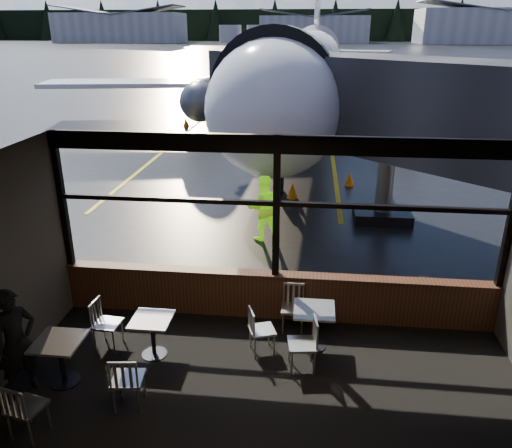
% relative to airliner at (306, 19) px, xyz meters
% --- Properties ---
extents(ground_plane, '(520.00, 520.00, 0.00)m').
position_rel_airliner_xyz_m(ground_plane, '(-0.04, 100.03, -5.56)').
color(ground_plane, black).
rests_on(ground_plane, ground).
extents(carpet_floor, '(8.00, 6.00, 0.01)m').
position_rel_airliner_xyz_m(carpet_floor, '(-0.04, -22.97, -5.55)').
color(carpet_floor, black).
rests_on(carpet_floor, ground).
extents(ceiling, '(8.00, 6.00, 0.04)m').
position_rel_airliner_xyz_m(ceiling, '(-0.04, -22.97, -2.06)').
color(ceiling, '#38332D').
rests_on(ceiling, ground).
extents(window_sill, '(8.00, 0.28, 0.90)m').
position_rel_airliner_xyz_m(window_sill, '(-0.04, -19.97, -5.11)').
color(window_sill, '#4B2716').
rests_on(window_sill, ground).
extents(window_header, '(8.00, 0.18, 0.30)m').
position_rel_airliner_xyz_m(window_header, '(-0.04, -19.97, -2.21)').
color(window_header, black).
rests_on(window_header, ground).
extents(mullion_left, '(0.12, 0.12, 2.60)m').
position_rel_airliner_xyz_m(mullion_left, '(-3.99, -19.97, -3.36)').
color(mullion_left, black).
rests_on(mullion_left, ground).
extents(mullion_centre, '(0.12, 0.12, 2.60)m').
position_rel_airliner_xyz_m(mullion_centre, '(-0.04, -19.97, -3.36)').
color(mullion_centre, black).
rests_on(mullion_centre, ground).
extents(mullion_right, '(0.12, 0.12, 2.60)m').
position_rel_airliner_xyz_m(mullion_right, '(3.91, -19.97, -3.36)').
color(mullion_right, black).
rests_on(mullion_right, ground).
extents(window_transom, '(8.00, 0.10, 0.08)m').
position_rel_airliner_xyz_m(window_transom, '(-0.04, -19.97, -3.26)').
color(window_transom, black).
rests_on(window_transom, ground).
extents(airliner, '(31.76, 37.58, 11.12)m').
position_rel_airliner_xyz_m(airliner, '(0.00, 0.00, 0.00)').
color(airliner, white).
rests_on(airliner, ground_plane).
extents(jet_bridge, '(9.58, 11.71, 5.11)m').
position_rel_airliner_xyz_m(jet_bridge, '(3.56, -14.47, -3.01)').
color(jet_bridge, '#28282A').
rests_on(jet_bridge, ground_plane).
extents(cafe_table_near, '(0.69, 0.69, 0.75)m').
position_rel_airliner_xyz_m(cafe_table_near, '(0.69, -20.85, -5.18)').
color(cafe_table_near, '#A19D94').
rests_on(cafe_table_near, carpet_floor).
extents(cafe_table_mid, '(0.65, 0.65, 0.71)m').
position_rel_airliner_xyz_m(cafe_table_mid, '(-1.97, -21.38, -5.21)').
color(cafe_table_mid, '#AAA69C').
rests_on(cafe_table_mid, carpet_floor).
extents(cafe_table_left, '(0.70, 0.70, 0.77)m').
position_rel_airliner_xyz_m(cafe_table_left, '(-3.15, -22.22, -5.18)').
color(cafe_table_left, '#9C9890').
rests_on(cafe_table_left, carpet_floor).
extents(chair_near_e, '(0.58, 0.58, 0.93)m').
position_rel_airliner_xyz_m(chair_near_e, '(0.51, -21.48, -5.10)').
color(chair_near_e, '#A9A599').
rests_on(chair_near_e, carpet_floor).
extents(chair_near_w, '(0.60, 0.60, 0.85)m').
position_rel_airliner_xyz_m(chair_near_w, '(-0.17, -21.10, -5.14)').
color(chair_near_w, beige).
rests_on(chair_near_w, carpet_floor).
extents(chair_near_n, '(0.48, 0.48, 0.87)m').
position_rel_airliner_xyz_m(chair_near_n, '(0.31, -20.37, -5.12)').
color(chair_near_n, '#ADA89C').
rests_on(chair_near_n, carpet_floor).
extents(chair_mid_s, '(0.56, 0.56, 0.92)m').
position_rel_airliner_xyz_m(chair_mid_s, '(-1.96, -22.60, -5.10)').
color(chair_mid_s, '#AEAA9D').
rests_on(chair_mid_s, carpet_floor).
extents(chair_mid_w, '(0.52, 0.52, 0.89)m').
position_rel_airliner_xyz_m(chair_mid_w, '(-2.81, -21.23, -5.12)').
color(chair_mid_w, '#BCB7AA').
rests_on(chair_mid_w, carpet_floor).
extents(chair_left_s, '(0.59, 0.59, 0.90)m').
position_rel_airliner_xyz_m(chair_left_s, '(-3.11, -23.29, -5.11)').
color(chair_left_s, beige).
rests_on(chair_left_s, carpet_floor).
extents(passenger, '(0.70, 0.75, 1.71)m').
position_rel_airliner_xyz_m(passenger, '(-3.67, -22.44, -4.71)').
color(passenger, black).
rests_on(passenger, carpet_floor).
extents(ground_crew, '(1.00, 0.89, 1.71)m').
position_rel_airliner_xyz_m(ground_crew, '(-0.65, -16.19, -4.71)').
color(ground_crew, '#BFF219').
rests_on(ground_crew, ground_plane).
extents(cone_nose, '(0.34, 0.34, 0.47)m').
position_rel_airliner_xyz_m(cone_nose, '(1.91, -11.15, -5.33)').
color(cone_nose, '#FF4C08').
rests_on(cone_nose, ground_plane).
extents(cone_wing, '(0.36, 0.36, 0.50)m').
position_rel_airliner_xyz_m(cone_wing, '(-6.49, -0.79, -5.31)').
color(cone_wing, orange).
rests_on(cone_wing, ground_plane).
extents(hangar_left, '(45.00, 18.00, 11.00)m').
position_rel_airliner_xyz_m(hangar_left, '(-70.04, 160.03, -0.06)').
color(hangar_left, silver).
rests_on(hangar_left, ground_plane).
extents(hangar_mid, '(38.00, 15.00, 10.00)m').
position_rel_airliner_xyz_m(hangar_mid, '(-0.04, 165.03, -0.56)').
color(hangar_mid, silver).
rests_on(hangar_mid, ground_plane).
extents(hangar_right, '(50.00, 20.00, 12.00)m').
position_rel_airliner_xyz_m(hangar_right, '(59.96, 158.03, 0.44)').
color(hangar_right, silver).
rests_on(hangar_right, ground_plane).
extents(fuel_tank_a, '(8.00, 8.00, 6.00)m').
position_rel_airliner_xyz_m(fuel_tank_a, '(-30.04, 162.03, -2.56)').
color(fuel_tank_a, silver).
rests_on(fuel_tank_a, ground_plane).
extents(fuel_tank_b, '(8.00, 8.00, 6.00)m').
position_rel_airliner_xyz_m(fuel_tank_b, '(-20.04, 162.03, -2.56)').
color(fuel_tank_b, silver).
rests_on(fuel_tank_b, ground_plane).
extents(fuel_tank_c, '(8.00, 8.00, 6.00)m').
position_rel_airliner_xyz_m(fuel_tank_c, '(-10.04, 162.03, -2.56)').
color(fuel_tank_c, silver).
rests_on(fuel_tank_c, ground_plane).
extents(treeline, '(360.00, 3.00, 12.00)m').
position_rel_airliner_xyz_m(treeline, '(-0.04, 190.03, 0.44)').
color(treeline, black).
rests_on(treeline, ground_plane).
extents(cone_extra, '(0.36, 0.36, 0.50)m').
position_rel_airliner_xyz_m(cone_extra, '(-0.02, -12.77, -5.31)').
color(cone_extra, orange).
rests_on(cone_extra, ground_plane).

